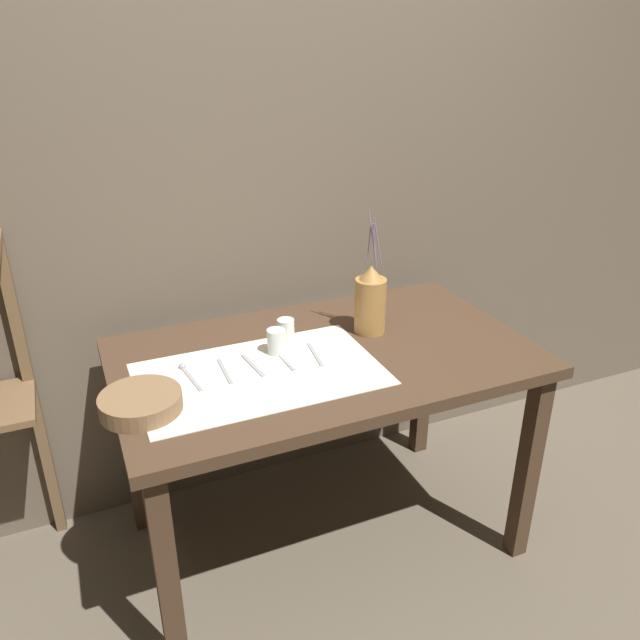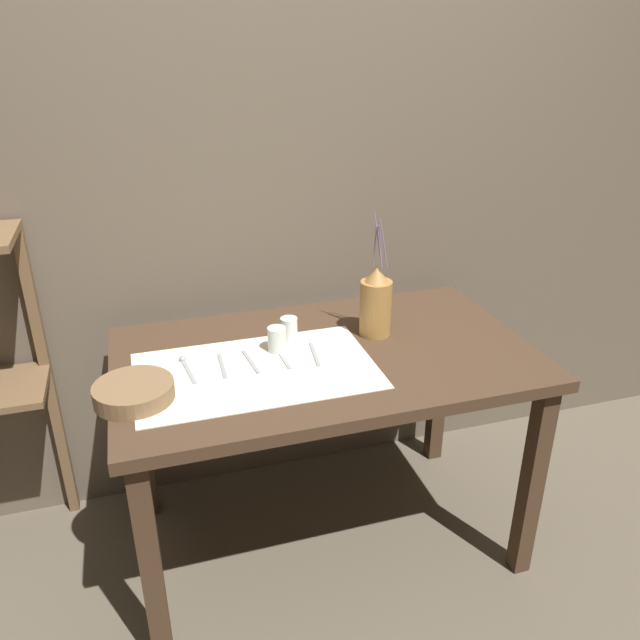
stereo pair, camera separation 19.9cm
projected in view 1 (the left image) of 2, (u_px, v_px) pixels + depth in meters
The scene contains 13 objects.
ground_plane at pixel (324, 536), 2.38m from camera, with size 12.00×12.00×0.00m, color brown.
stone_wall_back at pixel (270, 195), 2.30m from camera, with size 7.00×0.06×2.40m.
wooden_table at pixel (325, 378), 2.09m from camera, with size 1.36×0.80×0.79m.
linen_cloth at pixel (260, 374), 1.91m from camera, with size 0.74×0.45×0.00m.
pitcher_with_flowers at pixel (370, 302), 2.14m from camera, with size 0.11×0.11×0.44m.
wooden_bowl at pixel (141, 403), 1.72m from camera, with size 0.23×0.23×0.05m.
glass_tumbler_near at pixel (276, 341), 2.02m from camera, with size 0.06×0.06×0.08m.
glass_tumbler_far at pixel (286, 330), 2.10m from camera, with size 0.06×0.06×0.08m.
spoon_outer at pixel (186, 371), 1.92m from camera, with size 0.04×0.17×0.02m.
knife_center at pixel (225, 372), 1.92m from camera, with size 0.02×0.16×0.00m.
fork_outer at pixel (253, 366), 1.95m from camera, with size 0.03×0.16×0.00m.
spoon_inner at pixel (278, 352), 2.03m from camera, with size 0.03×0.17×0.02m.
fork_inner at pixel (315, 354), 2.02m from camera, with size 0.03×0.16×0.00m.
Camera 1 is at (-0.73, -1.66, 1.75)m, focal length 35.00 mm.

